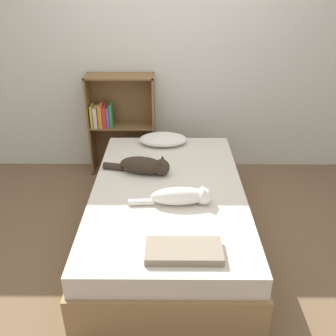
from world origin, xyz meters
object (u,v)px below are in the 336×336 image
object	(u,v)px
cat_dark	(145,166)
cat_light	(183,196)
bed	(168,214)
pillow	(163,139)
bookshelf	(120,123)

from	to	relation	value
cat_dark	cat_light	bearing A→B (deg)	-44.79
cat_light	cat_dark	xyz separation A→B (m)	(-0.31, 0.48, 0.00)
cat_light	cat_dark	size ratio (longest dim) A/B	1.06
bed	pillow	bearing A→B (deg)	93.57
pillow	cat_dark	world-z (taller)	cat_dark
bed	cat_light	xyz separation A→B (m)	(0.11, -0.23, 0.32)
pillow	cat_dark	xyz separation A→B (m)	(-0.14, -0.60, 0.02)
cat_light	bookshelf	size ratio (longest dim) A/B	0.57
cat_light	cat_dark	world-z (taller)	cat_dark
bed	cat_light	size ratio (longest dim) A/B	3.31
bed	bookshelf	size ratio (longest dim) A/B	1.88
bookshelf	pillow	bearing A→B (deg)	-40.86
cat_light	bookshelf	xyz separation A→B (m)	(-0.65, 1.50, -0.00)
bed	cat_dark	bearing A→B (deg)	128.14
bookshelf	cat_dark	bearing A→B (deg)	-71.46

